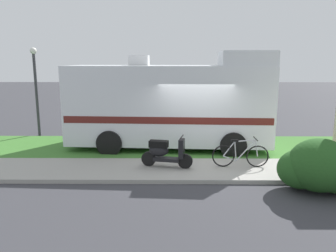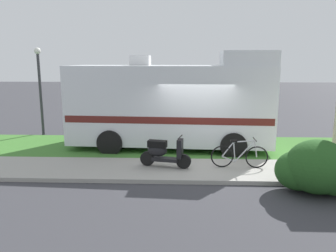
% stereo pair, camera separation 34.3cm
% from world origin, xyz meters
% --- Properties ---
extents(ground_plane, '(80.00, 80.00, 0.00)m').
position_xyz_m(ground_plane, '(0.00, 0.00, 0.00)').
color(ground_plane, '#38383D').
extents(sidewalk, '(24.00, 2.00, 0.12)m').
position_xyz_m(sidewalk, '(0.00, -1.20, 0.06)').
color(sidewalk, '#9E9B93').
rests_on(sidewalk, ground).
extents(grass_strip, '(24.00, 3.40, 0.08)m').
position_xyz_m(grass_strip, '(0.00, 1.50, 0.04)').
color(grass_strip, '#3D752D').
rests_on(grass_strip, ground).
extents(motorhome_rv, '(7.39, 2.91, 3.58)m').
position_xyz_m(motorhome_rv, '(-0.80, 1.57, 1.71)').
color(motorhome_rv, silver).
rests_on(motorhome_rv, ground).
extents(scooter, '(1.55, 0.60, 0.97)m').
position_xyz_m(scooter, '(-1.02, -1.08, 0.58)').
color(scooter, black).
rests_on(scooter, ground).
extents(bicycle, '(1.69, 0.52, 0.89)m').
position_xyz_m(bicycle, '(1.24, -1.06, 0.50)').
color(bicycle, black).
rests_on(bicycle, ground).
extents(pickup_truck_near, '(5.13, 2.35, 1.89)m').
position_xyz_m(pickup_truck_near, '(-1.60, 5.64, 1.00)').
color(pickup_truck_near, '#B7B29E').
rests_on(pickup_truck_near, ground).
extents(bush_by_porch, '(1.89, 1.42, 1.34)m').
position_xyz_m(bush_by_porch, '(2.84, -2.69, 0.63)').
color(bush_by_porch, '#23511E').
rests_on(bush_by_porch, ground).
extents(bottle_green, '(0.08, 0.08, 0.23)m').
position_xyz_m(bottle_green, '(3.61, -1.58, 0.22)').
color(bottle_green, brown).
rests_on(bottle_green, ground).
extents(street_lamp_post, '(0.28, 0.28, 3.80)m').
position_xyz_m(street_lamp_post, '(-6.63, 3.60, 2.34)').
color(street_lamp_post, '#333338').
rests_on(street_lamp_post, ground).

